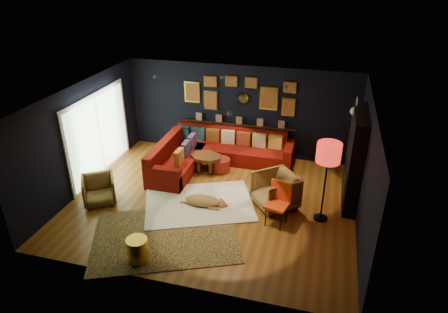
% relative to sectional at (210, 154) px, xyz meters
% --- Properties ---
extents(floor, '(6.50, 6.50, 0.00)m').
position_rel_sectional_xyz_m(floor, '(0.61, -1.81, -0.32)').
color(floor, '#945720').
rests_on(floor, ground).
extents(room_walls, '(6.50, 6.50, 6.50)m').
position_rel_sectional_xyz_m(room_walls, '(0.61, -1.81, 1.27)').
color(room_walls, black).
rests_on(room_walls, ground).
extents(sectional, '(3.41, 2.69, 0.86)m').
position_rel_sectional_xyz_m(sectional, '(0.00, 0.00, 0.00)').
color(sectional, '#680A08').
rests_on(sectional, ground).
extents(ledge, '(3.20, 0.12, 0.04)m').
position_rel_sectional_xyz_m(ledge, '(0.61, 0.87, 0.60)').
color(ledge, black).
rests_on(ledge, room_walls).
extents(gallery_wall, '(3.15, 0.04, 1.02)m').
position_rel_sectional_xyz_m(gallery_wall, '(0.60, 0.91, 1.48)').
color(gallery_wall, gold).
rests_on(gallery_wall, room_walls).
extents(sunburst_mirror, '(0.47, 0.16, 0.47)m').
position_rel_sectional_xyz_m(sunburst_mirror, '(0.71, 0.91, 1.38)').
color(sunburst_mirror, silver).
rests_on(sunburst_mirror, room_walls).
extents(fireplace, '(0.31, 1.60, 2.20)m').
position_rel_sectional_xyz_m(fireplace, '(3.71, -0.91, 0.70)').
color(fireplace, black).
rests_on(fireplace, ground).
extents(deer_head, '(0.50, 0.28, 0.45)m').
position_rel_sectional_xyz_m(deer_head, '(3.75, -0.41, 1.73)').
color(deer_head, white).
rests_on(deer_head, fireplace).
extents(sliding_door, '(0.06, 2.80, 2.20)m').
position_rel_sectional_xyz_m(sliding_door, '(-2.60, -1.21, 0.78)').
color(sliding_door, white).
rests_on(sliding_door, ground).
extents(ceiling_spots, '(3.30, 2.50, 0.06)m').
position_rel_sectional_xyz_m(ceiling_spots, '(0.61, -1.01, 2.24)').
color(ceiling_spots, black).
rests_on(ceiling_spots, room_walls).
extents(shag_rug, '(2.97, 2.62, 0.03)m').
position_rel_sectional_xyz_m(shag_rug, '(0.34, -2.01, -0.31)').
color(shag_rug, white).
rests_on(shag_rug, ground).
extents(leopard_rug, '(3.53, 3.09, 0.02)m').
position_rel_sectional_xyz_m(leopard_rug, '(0.05, -3.34, -0.31)').
color(leopard_rug, tan).
rests_on(leopard_rug, ground).
extents(coffee_table, '(0.93, 0.73, 0.44)m').
position_rel_sectional_xyz_m(coffee_table, '(0.01, -0.42, 0.06)').
color(coffee_table, brown).
rests_on(coffee_table, shag_rug).
extents(pouf, '(0.50, 0.50, 0.33)m').
position_rel_sectional_xyz_m(pouf, '(0.39, -0.31, -0.12)').
color(pouf, maroon).
rests_on(pouf, shag_rug).
extents(armchair_left, '(0.96, 0.95, 0.73)m').
position_rel_sectional_xyz_m(armchair_left, '(-1.94, -2.53, 0.04)').
color(armchair_left, gold).
rests_on(armchair_left, ground).
extents(armchair_right, '(1.19, 1.20, 0.90)m').
position_rel_sectional_xyz_m(armchair_right, '(2.05, -1.62, 0.13)').
color(armchair_right, gold).
rests_on(armchair_right, ground).
extents(gold_stool, '(0.40, 0.40, 0.50)m').
position_rel_sectional_xyz_m(gold_stool, '(-0.16, -4.16, -0.07)').
color(gold_stool, gold).
rests_on(gold_stool, ground).
extents(orange_chair, '(0.55, 0.55, 0.97)m').
position_rel_sectional_xyz_m(orange_chair, '(2.21, -2.23, 0.25)').
color(orange_chair, black).
rests_on(orange_chair, ground).
extents(floor_lamp, '(0.50, 0.50, 1.84)m').
position_rel_sectional_xyz_m(floor_lamp, '(3.11, -1.86, 1.23)').
color(floor_lamp, black).
rests_on(floor_lamp, ground).
extents(dog, '(1.14, 0.58, 0.36)m').
position_rel_sectional_xyz_m(dog, '(0.45, -2.06, -0.13)').
color(dog, '#AB7C45').
rests_on(dog, leopard_rug).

